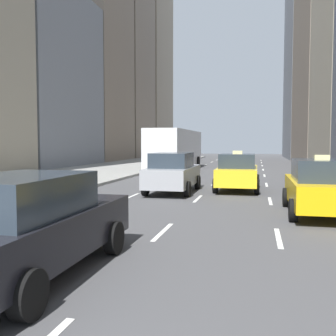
# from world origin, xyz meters

# --- Properties ---
(sidewalk_left) EXTENTS (8.00, 66.00, 0.15)m
(sidewalk_left) POSITION_xyz_m (-7.00, 27.00, 0.07)
(sidewalk_left) COLOR gray
(sidewalk_left) RESTS_ON ground
(lane_markings) EXTENTS (5.72, 56.00, 0.01)m
(lane_markings) POSITION_xyz_m (2.60, 23.00, 0.01)
(lane_markings) COLOR white
(lane_markings) RESTS_ON ground
(building_row_left) EXTENTS (6.00, 71.55, 36.56)m
(building_row_left) POSITION_xyz_m (-14.00, 39.57, 14.80)
(building_row_left) COLOR gray
(building_row_left) RESTS_ON ground
(taxi_lead) EXTENTS (2.02, 4.40, 1.87)m
(taxi_lead) POSITION_xyz_m (6.80, 11.36, 0.88)
(taxi_lead) COLOR yellow
(taxi_lead) RESTS_ON ground
(taxi_second) EXTENTS (2.02, 4.40, 1.87)m
(taxi_second) POSITION_xyz_m (4.00, 17.22, 0.88)
(taxi_second) COLOR yellow
(taxi_second) RESTS_ON ground
(sedan_black_near) EXTENTS (2.02, 4.87, 1.72)m
(sedan_black_near) POSITION_xyz_m (1.20, 4.29, 0.88)
(sedan_black_near) COLOR black
(sedan_black_near) RESTS_ON ground
(sedan_silver_behind) EXTENTS (2.02, 4.62, 1.79)m
(sedan_silver_behind) POSITION_xyz_m (1.20, 15.77, 0.91)
(sedan_silver_behind) COLOR #9EA0A5
(sedan_silver_behind) RESTS_ON ground
(city_bus) EXTENTS (2.80, 11.61, 3.25)m
(city_bus) POSITION_xyz_m (-1.61, 30.18, 1.79)
(city_bus) COLOR silver
(city_bus) RESTS_ON ground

